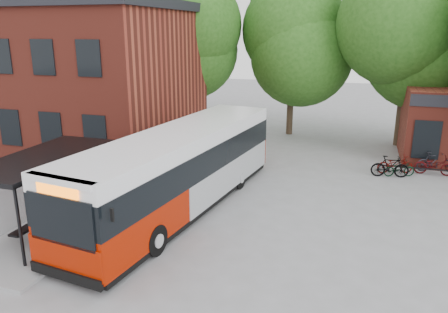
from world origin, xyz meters
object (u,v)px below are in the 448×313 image
(bicycle_1, at_px, (390,167))
(bicycle_3, at_px, (433,161))
(city_bus, at_px, (181,171))
(bicycle_2, at_px, (395,164))
(bicycle_0, at_px, (399,169))
(bicycle_4, at_px, (434,165))
(bus_shelter, at_px, (48,194))

(bicycle_1, bearing_deg, bicycle_3, -58.96)
(city_bus, height_order, bicycle_2, city_bus)
(bicycle_0, distance_m, bicycle_3, 2.24)
(city_bus, distance_m, bicycle_0, 11.21)
(bicycle_4, bearing_deg, bicycle_3, -2.14)
(city_bus, height_order, bicycle_1, city_bus)
(bicycle_0, xyz_separation_m, bicycle_3, (1.69, 1.46, 0.11))
(bicycle_2, bearing_deg, bicycle_1, 138.71)
(city_bus, bearing_deg, bicycle_0, 46.51)
(bicycle_2, xyz_separation_m, bicycle_3, (1.87, 1.00, 0.03))
(bicycle_0, distance_m, bicycle_1, 0.54)
(bicycle_0, relative_size, bicycle_3, 0.90)
(bicycle_0, relative_size, bicycle_1, 0.84)
(bicycle_2, height_order, bicycle_4, bicycle_4)
(bicycle_0, xyz_separation_m, bicycle_1, (-0.45, -0.26, 0.15))
(bicycle_3, height_order, bicycle_4, bicycle_3)
(bicycle_0, height_order, bicycle_1, bicycle_1)
(bicycle_0, distance_m, bicycle_2, 0.50)
(bus_shelter, height_order, bicycle_4, bus_shelter)
(bicycle_0, height_order, bicycle_2, bicycle_2)
(city_bus, distance_m, bicycle_4, 13.00)
(bicycle_2, height_order, bicycle_3, bicycle_3)
(city_bus, distance_m, bicycle_3, 13.42)
(bicycle_3, bearing_deg, bicycle_1, 107.53)
(bus_shelter, height_order, city_bus, city_bus)
(bicycle_0, height_order, bicycle_4, bicycle_4)
(bicycle_3, bearing_deg, bicycle_0, 109.62)
(bus_shelter, xyz_separation_m, city_bus, (3.58, 3.43, 0.17))
(bicycle_0, xyz_separation_m, bicycle_4, (1.67, 0.81, 0.10))
(bicycle_2, xyz_separation_m, bicycle_4, (1.84, 0.35, 0.01))
(bus_shelter, relative_size, bicycle_2, 3.84)
(city_bus, xyz_separation_m, bicycle_2, (8.47, 7.48, -1.14))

